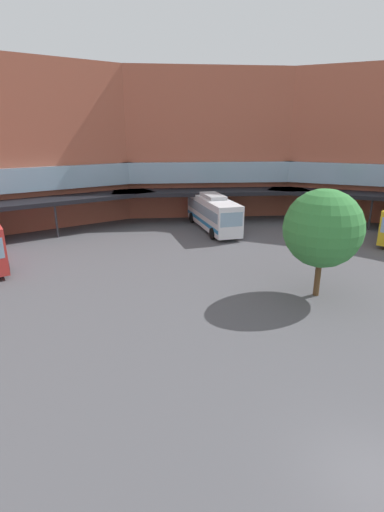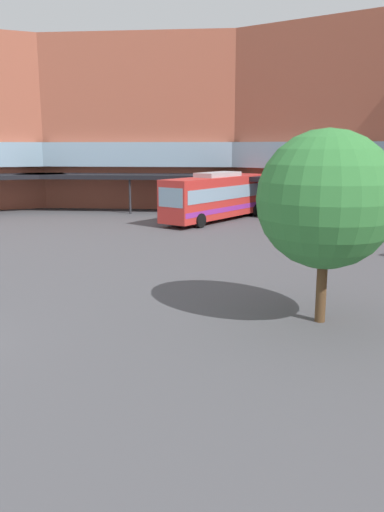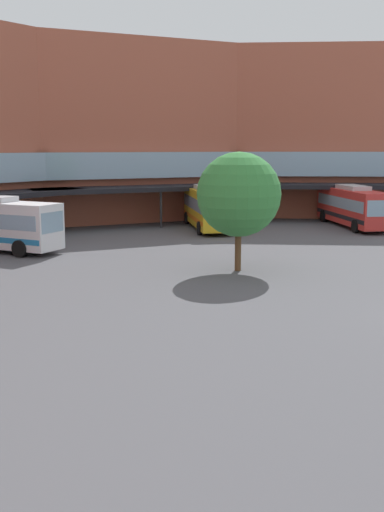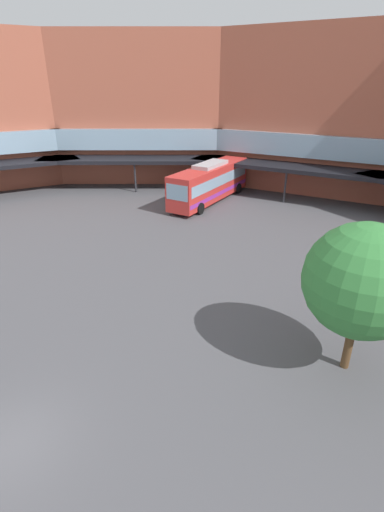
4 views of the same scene
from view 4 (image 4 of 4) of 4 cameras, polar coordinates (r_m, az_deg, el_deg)
ground_plane at (r=15.99m, az=-25.52°, el=-24.32°), size 128.77×128.77×0.00m
station_building at (r=30.84m, az=23.20°, el=16.24°), size 87.34×44.10×16.53m
bus_0 at (r=39.61m, az=2.72°, el=11.04°), size 5.16×12.75×3.97m
plaza_tree at (r=16.46m, az=24.23°, el=-3.42°), size 4.72×4.72×6.68m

